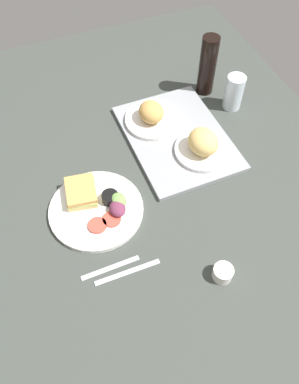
{
  "coord_description": "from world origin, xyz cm",
  "views": [
    {
      "loc": [
        64.61,
        -22.19,
        98.93
      ],
      "look_at": [
        2.0,
        3.0,
        4.0
      ],
      "focal_mm": 35.47,
      "sensor_mm": 36.0,
      "label": 1
    }
  ],
  "objects_px": {
    "serving_tray": "(177,137)",
    "knife": "(128,272)",
    "fork": "(111,268)",
    "bread_plate_near": "(152,116)",
    "espresso_cup": "(223,273)",
    "bread_plate_far": "(203,145)",
    "soda_bottle": "(208,66)",
    "plate_with_salad": "(96,205)",
    "drinking_glass": "(234,92)"
  },
  "relations": [
    {
      "from": "serving_tray",
      "to": "knife",
      "type": "distance_m",
      "value": 0.53
    },
    {
      "from": "fork",
      "to": "knife",
      "type": "height_order",
      "value": "same"
    },
    {
      "from": "bread_plate_near",
      "to": "espresso_cup",
      "type": "relative_size",
      "value": 3.66
    },
    {
      "from": "bread_plate_far",
      "to": "soda_bottle",
      "type": "height_order",
      "value": "soda_bottle"
    },
    {
      "from": "plate_with_salad",
      "to": "fork",
      "type": "xyz_separation_m",
      "value": [
        0.21,
        -0.02,
        -0.01
      ]
    },
    {
      "from": "knife",
      "to": "bread_plate_near",
      "type": "bearing_deg",
      "value": 61.89
    },
    {
      "from": "serving_tray",
      "to": "bread_plate_far",
      "type": "distance_m",
      "value": 0.12
    },
    {
      "from": "drinking_glass",
      "to": "espresso_cup",
      "type": "relative_size",
      "value": 2.38
    },
    {
      "from": "serving_tray",
      "to": "espresso_cup",
      "type": "distance_m",
      "value": 0.53
    },
    {
      "from": "serving_tray",
      "to": "bread_plate_far",
      "type": "bearing_deg",
      "value": 24.88
    },
    {
      "from": "soda_bottle",
      "to": "knife",
      "type": "relative_size",
      "value": 1.22
    },
    {
      "from": "drinking_glass",
      "to": "fork",
      "type": "height_order",
      "value": "drinking_glass"
    },
    {
      "from": "bread_plate_far",
      "to": "soda_bottle",
      "type": "distance_m",
      "value": 0.35
    },
    {
      "from": "serving_tray",
      "to": "fork",
      "type": "xyz_separation_m",
      "value": [
        0.38,
        -0.38,
        -0.01
      ]
    },
    {
      "from": "serving_tray",
      "to": "espresso_cup",
      "type": "xyz_separation_m",
      "value": [
        0.52,
        -0.1,
        0.01
      ]
    },
    {
      "from": "knife",
      "to": "fork",
      "type": "bearing_deg",
      "value": 143.91
    },
    {
      "from": "serving_tray",
      "to": "bread_plate_far",
      "type": "relative_size",
      "value": 2.34
    },
    {
      "from": "bread_plate_far",
      "to": "drinking_glass",
      "type": "distance_m",
      "value": 0.28
    },
    {
      "from": "knife",
      "to": "plate_with_salad",
      "type": "bearing_deg",
      "value": 94.62
    },
    {
      "from": "bread_plate_near",
      "to": "knife",
      "type": "xyz_separation_m",
      "value": [
        0.51,
        -0.28,
        -0.04
      ]
    },
    {
      "from": "soda_bottle",
      "to": "drinking_glass",
      "type": "bearing_deg",
      "value": 24.52
    },
    {
      "from": "bread_plate_far",
      "to": "fork",
      "type": "relative_size",
      "value": 1.13
    },
    {
      "from": "soda_bottle",
      "to": "fork",
      "type": "bearing_deg",
      "value": -45.19
    },
    {
      "from": "bread_plate_far",
      "to": "espresso_cup",
      "type": "xyz_separation_m",
      "value": [
        0.42,
        -0.14,
        -0.03
      ]
    },
    {
      "from": "soda_bottle",
      "to": "fork",
      "type": "height_order",
      "value": "soda_bottle"
    },
    {
      "from": "soda_bottle",
      "to": "fork",
      "type": "distance_m",
      "value": 0.83
    },
    {
      "from": "drinking_glass",
      "to": "espresso_cup",
      "type": "xyz_separation_m",
      "value": [
        0.6,
        -0.36,
        -0.05
      ]
    },
    {
      "from": "drinking_glass",
      "to": "soda_bottle",
      "type": "bearing_deg",
      "value": -155.48
    },
    {
      "from": "bread_plate_far",
      "to": "plate_with_salad",
      "type": "distance_m",
      "value": 0.41
    },
    {
      "from": "fork",
      "to": "knife",
      "type": "relative_size",
      "value": 0.89
    },
    {
      "from": "bread_plate_near",
      "to": "plate_with_salad",
      "type": "relative_size",
      "value": 0.71
    },
    {
      "from": "plate_with_salad",
      "to": "knife",
      "type": "relative_size",
      "value": 1.53
    },
    {
      "from": "serving_tray",
      "to": "espresso_cup",
      "type": "relative_size",
      "value": 8.04
    },
    {
      "from": "fork",
      "to": "soda_bottle",
      "type": "bearing_deg",
      "value": 44.3
    },
    {
      "from": "bread_plate_near",
      "to": "fork",
      "type": "distance_m",
      "value": 0.58
    },
    {
      "from": "serving_tray",
      "to": "fork",
      "type": "relative_size",
      "value": 2.65
    },
    {
      "from": "plate_with_salad",
      "to": "drinking_glass",
      "type": "height_order",
      "value": "drinking_glass"
    },
    {
      "from": "bread_plate_near",
      "to": "plate_with_salad",
      "type": "xyz_separation_m",
      "value": [
        0.27,
        -0.3,
        -0.03
      ]
    },
    {
      "from": "soda_bottle",
      "to": "espresso_cup",
      "type": "height_order",
      "value": "soda_bottle"
    },
    {
      "from": "soda_bottle",
      "to": "knife",
      "type": "bearing_deg",
      "value": -41.71
    },
    {
      "from": "drinking_glass",
      "to": "fork",
      "type": "xyz_separation_m",
      "value": [
        0.46,
        -0.64,
        -0.06
      ]
    },
    {
      "from": "plate_with_salad",
      "to": "espresso_cup",
      "type": "height_order",
      "value": "plate_with_salad"
    },
    {
      "from": "plate_with_salad",
      "to": "serving_tray",
      "type": "bearing_deg",
      "value": 116.38
    },
    {
      "from": "espresso_cup",
      "to": "fork",
      "type": "distance_m",
      "value": 0.31
    },
    {
      "from": "plate_with_salad",
      "to": "soda_bottle",
      "type": "relative_size",
      "value": 1.26
    },
    {
      "from": "fork",
      "to": "knife",
      "type": "bearing_deg",
      "value": -37.38
    },
    {
      "from": "bread_plate_near",
      "to": "fork",
      "type": "bearing_deg",
      "value": -33.8
    },
    {
      "from": "serving_tray",
      "to": "bread_plate_far",
      "type": "height_order",
      "value": "bread_plate_far"
    },
    {
      "from": "fork",
      "to": "drinking_glass",
      "type": "bearing_deg",
      "value": 35.3
    },
    {
      "from": "espresso_cup",
      "to": "knife",
      "type": "distance_m",
      "value": 0.26
    }
  ]
}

